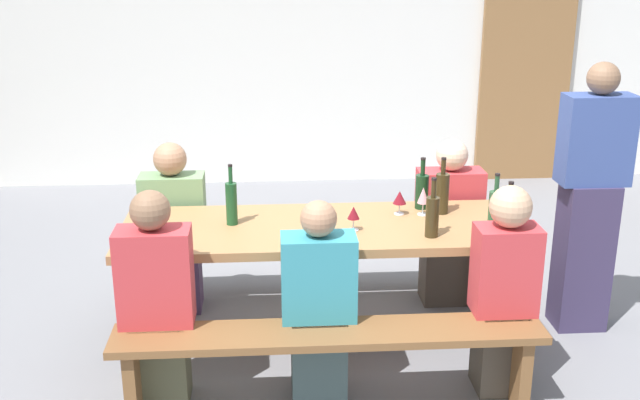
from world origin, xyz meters
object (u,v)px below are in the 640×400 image
(tasting_table, at_px, (320,238))
(seated_guest_near_0, at_px, (157,305))
(seated_guest_near_1, at_px, (319,307))
(wine_bottle_0, at_px, (432,215))
(seated_guest_far_1, at_px, (448,227))
(bench_near, at_px, (330,347))
(wine_glass_3, at_px, (353,214))
(seated_guest_far_0, at_px, (175,232))
(seated_guest_near_2, at_px, (504,293))
(wine_bottle_1, at_px, (508,220))
(wine_glass_4, at_px, (400,198))
(wine_bottle_3, at_px, (495,210))
(wine_bottle_5, at_px, (231,202))
(wine_glass_0, at_px, (423,196))
(wooden_door, at_px, (525,76))
(standing_host, at_px, (589,205))
(bench_far, at_px, (313,245))
(wine_bottle_2, at_px, (442,192))
(wine_glass_1, at_px, (143,211))
(wine_bottle_4, at_px, (422,190))
(wine_glass_2, at_px, (313,210))

(tasting_table, distance_m, seated_guest_near_0, 1.02)
(seated_guest_near_1, bearing_deg, wine_bottle_0, -62.98)
(seated_guest_far_1, bearing_deg, wine_bottle_0, -20.31)
(bench_near, xyz_separation_m, wine_glass_3, (0.18, 0.59, 0.49))
(seated_guest_far_0, bearing_deg, seated_guest_near_2, 58.99)
(wine_bottle_1, bearing_deg, seated_guest_far_0, 155.32)
(wine_bottle_0, height_order, wine_glass_4, wine_bottle_0)
(wine_bottle_3, xyz_separation_m, seated_guest_near_0, (-1.81, -0.38, -0.33))
(wine_bottle_5, relative_size, wine_glass_0, 2.08)
(wine_bottle_5, height_order, wine_glass_4, wine_bottle_5)
(wooden_door, distance_m, bench_near, 4.65)
(wine_glass_3, xyz_separation_m, seated_guest_far_1, (0.69, 0.64, -0.33))
(seated_guest_near_0, distance_m, seated_guest_far_1, 2.04)
(seated_guest_near_2, xyz_separation_m, standing_host, (0.70, 0.68, 0.24))
(wine_bottle_5, bearing_deg, seated_guest_near_2, -22.87)
(wine_bottle_5, height_order, seated_guest_near_0, seated_guest_near_0)
(wine_glass_4, xyz_separation_m, standing_host, (1.13, -0.02, -0.06))
(bench_far, distance_m, wine_glass_3, 0.94)
(wine_glass_0, xyz_separation_m, seated_guest_far_0, (-1.50, 0.41, -0.34))
(bench_far, bearing_deg, seated_guest_far_0, -170.42)
(wine_bottle_2, relative_size, wine_bottle_5, 0.97)
(wooden_door, distance_m, seated_guest_near_1, 4.53)
(wine_bottle_3, height_order, seated_guest_near_2, seated_guest_near_2)
(wine_glass_1, height_order, wine_glass_4, wine_glass_1)
(bench_near, height_order, wine_glass_4, wine_glass_4)
(wooden_door, relative_size, bench_far, 0.98)
(wine_bottle_0, xyz_separation_m, wine_glass_3, (-0.41, 0.12, -0.02))
(seated_guest_near_2, bearing_deg, seated_guest_far_1, 2.01)
(seated_guest_near_0, xyz_separation_m, seated_guest_far_0, (-0.03, 1.08, -0.02))
(wine_glass_1, relative_size, seated_guest_near_1, 0.15)
(bench_near, bearing_deg, wine_bottle_3, 29.09)
(bench_near, bearing_deg, seated_guest_far_0, 125.82)
(bench_near, bearing_deg, tasting_table, 90.00)
(wine_bottle_0, bearing_deg, bench_near, -141.31)
(wine_bottle_4, distance_m, seated_guest_near_2, 0.90)
(wine_glass_2, xyz_separation_m, seated_guest_far_0, (-0.85, 0.62, -0.34))
(wine_bottle_1, height_order, wine_glass_3, wine_bottle_1)
(seated_guest_near_0, relative_size, seated_guest_near_1, 1.07)
(bench_far, height_order, wine_bottle_1, wine_bottle_1)
(wine_bottle_4, distance_m, wine_glass_3, 0.57)
(wine_bottle_1, bearing_deg, standing_host, 35.49)
(wine_bottle_4, relative_size, seated_guest_near_0, 0.28)
(wooden_door, distance_m, wine_bottle_0, 3.91)
(wine_bottle_1, bearing_deg, wine_glass_2, 167.15)
(wine_glass_3, bearing_deg, wine_glass_1, 176.35)
(wine_bottle_1, distance_m, seated_guest_far_1, 0.93)
(wine_bottle_3, xyz_separation_m, seated_guest_far_1, (-0.08, 0.70, -0.36))
(wine_bottle_1, bearing_deg, wine_bottle_5, 165.92)
(wine_bottle_3, bearing_deg, wine_bottle_4, 127.67)
(wine_bottle_5, height_order, wine_glass_3, wine_bottle_5)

